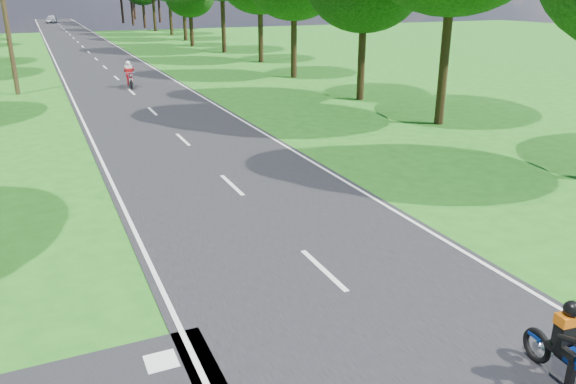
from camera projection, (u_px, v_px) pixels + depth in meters
name	position (u px, v px, depth m)	size (l,w,h in m)	color
ground	(374.00, 318.00, 10.15)	(160.00, 160.00, 0.00)	#205A14
main_road	(89.00, 52.00, 53.06)	(7.00, 140.00, 0.02)	black
road_markings	(89.00, 54.00, 51.39)	(7.40, 140.00, 0.01)	silver
telegraph_pole	(6.00, 19.00, 30.49)	(1.20, 0.26, 8.00)	#382616
rider_near_blue	(575.00, 348.00, 8.13)	(0.55, 1.64, 1.36)	navy
rider_far_red	(129.00, 74.00, 33.66)	(0.63, 1.88, 1.57)	#A80C22
distant_car	(51.00, 19.00, 99.46)	(1.69, 4.21, 1.43)	silver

